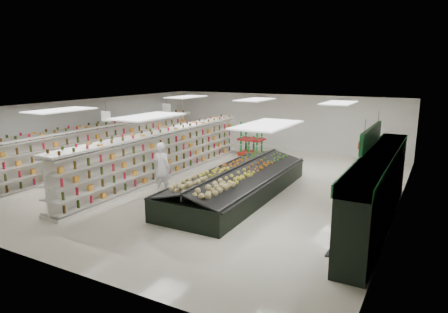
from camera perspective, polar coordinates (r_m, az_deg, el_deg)
The scene contains 16 objects.
floor at distance 16.53m, azimuth -1.50°, elevation -3.78°, with size 16.00×16.00×0.00m, color beige.
ceiling at distance 15.94m, azimuth -1.56°, elevation 7.34°, with size 14.00×16.00×0.02m, color white.
wall_back at distance 23.34m, azimuth 8.46°, elevation 4.86°, with size 14.00×0.02×3.20m, color silver.
wall_front at distance 10.29m, azimuth -24.73°, elevation -5.73°, with size 14.00×0.02×3.20m, color silver.
wall_left at distance 20.56m, azimuth -18.66°, elevation 3.34°, with size 0.02×16.00×3.20m, color silver.
wall_right at distance 14.07m, azimuth 23.92°, elevation -1.01°, with size 0.02×16.00×3.20m, color silver.
produce_wall_case at distance 12.75m, azimuth 21.05°, elevation -3.74°, with size 0.93×8.00×2.20m.
aisle_sign_near at distance 16.74m, azimuth -16.47°, elevation 5.54°, with size 0.52×0.06×0.75m.
aisle_sign_far at distance 19.75m, azimuth -8.21°, elevation 6.88°, with size 0.52×0.06×0.75m.
hortifruti_banner at distance 12.49m, azimuth 20.26°, elevation 2.63°, with size 0.12×3.20×0.95m.
gondola_left at distance 20.05m, azimuth -15.66°, elevation 1.45°, with size 1.01×12.03×2.08m.
gondola_center at distance 17.37m, azimuth -8.52°, elevation 0.10°, with size 0.94×11.87×2.06m.
produce_island at distance 14.80m, azimuth 2.00°, elevation -3.65°, with size 2.84×7.60×1.13m.
soda_endcap at distance 21.62m, azimuth 3.94°, elevation 2.27°, with size 1.32×0.90×1.68m.
shopper_main at distance 15.12m, azimuth -8.86°, elevation -1.62°, with size 0.71×0.47×1.96m, color white.
shopper_background at distance 22.57m, azimuth -3.89°, elevation 2.53°, with size 0.73×0.45×1.51m, color tan.
Camera 1 is at (8.02, -13.71, 4.60)m, focal length 32.00 mm.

